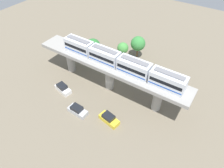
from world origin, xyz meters
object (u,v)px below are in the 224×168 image
(parked_car_yellow, at_px, (109,119))
(train, at_px, (119,61))
(tree_far_corner, at_px, (123,48))
(parked_car_silver, at_px, (77,110))
(parked_car_white, at_px, (63,88))
(tree_near_viaduct, at_px, (138,44))
(tree_mid_lot, at_px, (93,46))

(parked_car_yellow, bearing_deg, train, 30.23)
(train, distance_m, tree_far_corner, 13.76)
(parked_car_silver, bearing_deg, train, -18.38)
(parked_car_white, distance_m, tree_near_viaduct, 22.75)
(train, bearing_deg, parked_car_yellow, -159.58)
(tree_mid_lot, bearing_deg, tree_near_viaduct, -54.27)
(tree_near_viaduct, xyz_separation_m, tree_far_corner, (-2.87, 2.91, -0.87))
(tree_near_viaduct, height_order, tree_mid_lot, tree_near_viaduct)
(parked_car_white, bearing_deg, parked_car_yellow, -83.71)
(train, height_order, tree_far_corner, train)
(train, distance_m, tree_near_viaduct, 15.16)
(tree_near_viaduct, distance_m, tree_far_corner, 4.18)
(train, relative_size, tree_near_viaduct, 4.44)
(parked_car_white, distance_m, tree_mid_lot, 14.66)
(parked_car_white, xyz_separation_m, parked_car_yellow, (-1.29, -13.57, 0.00))
(train, relative_size, parked_car_white, 6.13)
(train, bearing_deg, parked_car_silver, 160.45)
(parked_car_white, distance_m, tree_far_corner, 19.05)
(tree_far_corner, bearing_deg, train, -153.08)
(parked_car_silver, bearing_deg, parked_car_yellow, -73.65)
(parked_car_yellow, distance_m, tree_far_corner, 21.61)
(parked_car_yellow, xyz_separation_m, tree_far_corner, (19.56, 8.83, 2.61))
(parked_car_white, height_order, tree_near_viaduct, tree_near_viaduct)
(tree_near_viaduct, relative_size, tree_far_corner, 1.27)
(parked_car_silver, bearing_deg, tree_mid_lot, 28.69)
(train, distance_m, parked_car_silver, 13.05)
(train, distance_m, parked_car_yellow, 11.61)
(parked_car_white, xyz_separation_m, tree_near_viaduct, (21.13, -7.66, 3.48))
(parked_car_silver, xyz_separation_m, tree_mid_lot, (17.27, 9.00, 3.07))
(train, height_order, tree_mid_lot, train)
(parked_car_white, relative_size, parked_car_silver, 1.06)
(parked_car_white, bearing_deg, tree_near_viaduct, -8.20)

